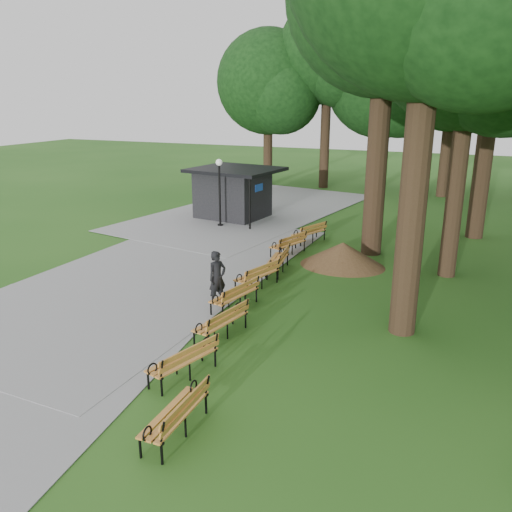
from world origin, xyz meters
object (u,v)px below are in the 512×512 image
at_px(lamp_post, 219,179).
at_px(bench_3, 234,295).
at_px(kiosk, 233,193).
at_px(lawn_tree_4, 501,25).
at_px(bench_5, 277,260).
at_px(bench_4, 257,275).
at_px(bench_7, 309,233).
at_px(bench_1, 183,360).
at_px(bench_2, 221,321).
at_px(lawn_tree_1, 474,28).
at_px(bench_6, 288,244).
at_px(person, 217,278).
at_px(bench_0, 175,414).
at_px(dirt_mound, 343,254).

xyz_separation_m(lamp_post, bench_3, (5.03, -9.08, -1.90)).
relative_size(kiosk, lawn_tree_4, 0.34).
bearing_deg(bench_5, bench_4, -8.94).
bearing_deg(bench_7, lamp_post, -81.22).
bearing_deg(bench_1, kiosk, -142.05).
relative_size(lamp_post, bench_1, 1.72).
bearing_deg(bench_2, bench_4, -160.15).
bearing_deg(bench_4, lawn_tree_1, 140.38).
bearing_deg(bench_6, bench_1, 23.92).
bearing_deg(bench_1, bench_6, -157.55).
height_order(person, lawn_tree_4, lawn_tree_4).
bearing_deg(bench_2, lawn_tree_1, 157.05).
relative_size(bench_4, bench_5, 1.00).
bearing_deg(bench_6, bench_5, 27.25).
bearing_deg(person, bench_3, -76.11).
bearing_deg(bench_6, person, 15.72).
height_order(bench_2, bench_4, same).
distance_m(bench_5, lawn_tree_1, 9.78).
height_order(kiosk, bench_0, kiosk).
relative_size(person, dirt_mound, 0.63).
relative_size(kiosk, bench_4, 2.20).
relative_size(bench_0, bench_6, 1.00).
relative_size(bench_2, lawn_tree_1, 0.17).
bearing_deg(lawn_tree_1, dirt_mound, -174.43).
relative_size(lamp_post, bench_6, 1.72).
bearing_deg(bench_2, bench_0, 26.28).
relative_size(dirt_mound, bench_2, 1.40).
distance_m(kiosk, lawn_tree_4, 13.97).
bearing_deg(lamp_post, lawn_tree_4, 12.96).
relative_size(lamp_post, dirt_mound, 1.23).
xyz_separation_m(lamp_post, lawn_tree_1, (10.68, -3.38, 5.80)).
bearing_deg(bench_4, bench_6, -158.45).
bearing_deg(lawn_tree_1, bench_5, -160.96).
bearing_deg(bench_3, lawn_tree_1, 148.23).
distance_m(bench_1, bench_2, 2.20).
height_order(lamp_post, dirt_mound, lamp_post).
height_order(bench_6, lawn_tree_4, lawn_tree_4).
distance_m(kiosk, bench_4, 10.59).
bearing_deg(bench_2, bench_6, -162.11).
bearing_deg(bench_5, lawn_tree_1, 101.15).
height_order(bench_0, bench_7, same).
xyz_separation_m(lamp_post, bench_5, (4.98, -5.35, -1.90)).
distance_m(bench_1, bench_6, 10.00).
bearing_deg(lamp_post, bench_2, -63.28).
bearing_deg(lamp_post, bench_4, -55.36).
bearing_deg(lamp_post, dirt_mound, -28.12).
xyz_separation_m(bench_1, bench_5, (-0.67, 7.79, 0.00)).
bearing_deg(lamp_post, bench_6, -34.54).
distance_m(bench_0, bench_4, 8.01).
relative_size(kiosk, bench_7, 2.20).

